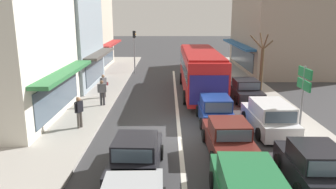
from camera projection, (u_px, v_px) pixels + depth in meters
ground_plane at (178, 132)px, 16.71m from camera, size 140.00×140.00×0.00m
lane_centre_line at (176, 110)px, 20.59m from camera, size 0.20×28.00×0.01m
sidewalk_left at (76, 100)px, 22.49m from camera, size 5.20×44.00×0.14m
kerb_right at (265, 100)px, 22.54m from camera, size 2.80×44.00×0.12m
shopfront_mid_block at (46, 33)px, 26.03m from camera, size 8.35×7.91×8.66m
shopfront_far_end at (76, 33)px, 34.66m from camera, size 7.16×9.16×7.68m
building_right_far at (282, 32)px, 34.03m from camera, size 9.71×12.94×7.88m
city_bus at (199, 69)px, 24.17m from camera, size 2.78×10.87×3.23m
sedan_behind_bus_mid at (227, 138)px, 14.11m from camera, size 1.99×4.25×1.47m
sedan_queue_far_back at (135, 157)px, 12.26m from camera, size 2.02×4.26×1.47m
hatchback_adjacent_lane_lead at (213, 111)px, 17.96m from camera, size 1.85×3.72×1.54m
parked_hatchback_kerb_front at (312, 166)px, 11.45m from camera, size 1.89×3.74×1.54m
parked_wagon_kerb_second at (268, 117)px, 16.72m from camera, size 2.03×4.55×1.58m
parked_sedan_kerb_third at (244, 90)px, 22.82m from camera, size 1.97×4.24×1.47m
traffic_light_downstreet at (133, 45)px, 32.34m from camera, size 0.33×0.24×4.20m
directional_road_sign at (302, 86)px, 14.90m from camera, size 0.10×1.40×3.60m
street_tree_right at (260, 66)px, 23.65m from camera, size 1.68×1.99×4.53m
pedestrian_with_handbag_near at (102, 85)px, 22.77m from camera, size 0.51×0.59×1.63m
pedestrian_browsing_midblock at (78, 111)px, 16.74m from camera, size 0.38×0.50×1.63m
pedestrian_far_walker at (101, 91)px, 20.84m from camera, size 0.54×0.33×1.63m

